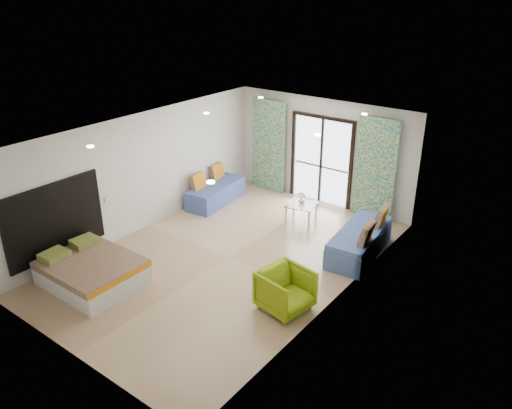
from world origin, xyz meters
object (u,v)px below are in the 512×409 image
Objects in this scene: daybed_left at (216,192)px; daybed_right at (360,241)px; coffee_table at (302,206)px; bed at (91,271)px; armchair at (286,288)px.

daybed_right is at bearing -9.62° from daybed_left.
daybed_left is at bearing -170.15° from coffee_table.
daybed_right is at bearing 48.74° from bed.
daybed_right is 2.57m from armchair.
armchair reaches higher than bed.
bed is 0.85× the size of daybed_right.
bed is at bearing 124.10° from armchair.
daybed_left is 2.37× the size of coffee_table.
daybed_left reaches higher than coffee_table.
daybed_left is 2.41m from coffee_table.
bed is at bearing -110.11° from coffee_table.
daybed_right reaches higher than armchair.
armchair is (-0.18, -2.56, 0.11)m from daybed_right.
daybed_right is (3.59, 4.09, 0.05)m from bed.
coffee_table is at bearing 3.26° from daybed_left.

